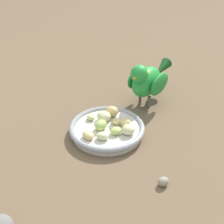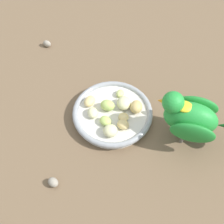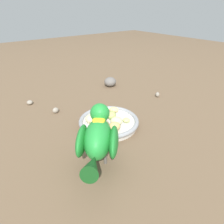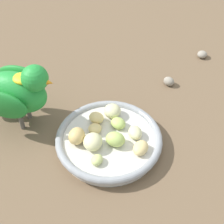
{
  "view_description": "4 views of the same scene",
  "coord_description": "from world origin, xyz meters",
  "px_view_note": "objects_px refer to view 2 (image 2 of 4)",
  "views": [
    {
      "loc": [
        0.66,
        -0.06,
        0.52
      ],
      "look_at": [
        -0.05,
        0.02,
        0.05
      ],
      "focal_mm": 49.97,
      "sensor_mm": 36.0,
      "label": 1
    },
    {
      "loc": [
        0.19,
        0.43,
        0.71
      ],
      "look_at": [
        -0.01,
        0.02,
        0.05
      ],
      "focal_mm": 52.98,
      "sensor_mm": 36.0,
      "label": 2
    },
    {
      "loc": [
        -0.49,
        0.34,
        0.37
      ],
      "look_at": [
        -0.02,
        -0.02,
        0.05
      ],
      "focal_mm": 31.88,
      "sensor_mm": 36.0,
      "label": 3
    },
    {
      "loc": [
        -0.19,
        -0.38,
        0.51
      ],
      "look_at": [
        -0.01,
        0.02,
        0.07
      ],
      "focal_mm": 53.93,
      "sensor_mm": 36.0,
      "label": 4
    }
  ],
  "objects_px": {
    "pebble_2": "(47,44)",
    "apple_piece_4": "(123,125)",
    "parrot": "(193,117)",
    "apple_piece_3": "(110,131)",
    "apple_piece_8": "(93,113)",
    "feeding_bowl": "(112,113)",
    "apple_piece_0": "(90,101)",
    "apple_piece_5": "(105,121)",
    "apple_piece_1": "(108,105)",
    "apple_piece_9": "(136,107)",
    "pebble_0": "(53,182)",
    "apple_piece_7": "(124,117)",
    "apple_piece_6": "(120,93)",
    "apple_piece_2": "(124,103)"
  },
  "relations": [
    {
      "from": "apple_piece_1",
      "to": "feeding_bowl",
      "type": "bearing_deg",
      "value": 113.29
    },
    {
      "from": "apple_piece_2",
      "to": "pebble_0",
      "type": "relative_size",
      "value": 1.54
    },
    {
      "from": "apple_piece_6",
      "to": "apple_piece_7",
      "type": "xyz_separation_m",
      "value": [
        0.03,
        0.07,
        -0.0
      ]
    },
    {
      "from": "feeding_bowl",
      "to": "pebble_0",
      "type": "xyz_separation_m",
      "value": [
        0.2,
        0.11,
        -0.0
      ]
    },
    {
      "from": "apple_piece_1",
      "to": "apple_piece_5",
      "type": "height_order",
      "value": "apple_piece_1"
    },
    {
      "from": "apple_piece_5",
      "to": "apple_piece_6",
      "type": "height_order",
      "value": "apple_piece_5"
    },
    {
      "from": "apple_piece_1",
      "to": "parrot",
      "type": "bearing_deg",
      "value": 133.28
    },
    {
      "from": "apple_piece_5",
      "to": "apple_piece_2",
      "type": "bearing_deg",
      "value": -158.04
    },
    {
      "from": "apple_piece_4",
      "to": "apple_piece_8",
      "type": "xyz_separation_m",
      "value": [
        0.05,
        -0.07,
        -0.0
      ]
    },
    {
      "from": "apple_piece_1",
      "to": "apple_piece_9",
      "type": "relative_size",
      "value": 1.0
    },
    {
      "from": "feeding_bowl",
      "to": "pebble_0",
      "type": "relative_size",
      "value": 7.99
    },
    {
      "from": "apple_piece_0",
      "to": "apple_piece_1",
      "type": "height_order",
      "value": "apple_piece_1"
    },
    {
      "from": "apple_piece_7",
      "to": "parrot",
      "type": "distance_m",
      "value": 0.17
    },
    {
      "from": "apple_piece_8",
      "to": "pebble_0",
      "type": "bearing_deg",
      "value": 38.49
    },
    {
      "from": "apple_piece_5",
      "to": "parrot",
      "type": "height_order",
      "value": "parrot"
    },
    {
      "from": "feeding_bowl",
      "to": "apple_piece_8",
      "type": "bearing_deg",
      "value": -12.61
    },
    {
      "from": "apple_piece_2",
      "to": "apple_piece_7",
      "type": "height_order",
      "value": "apple_piece_2"
    },
    {
      "from": "apple_piece_3",
      "to": "apple_piece_8",
      "type": "distance_m",
      "value": 0.07
    },
    {
      "from": "feeding_bowl",
      "to": "apple_piece_4",
      "type": "bearing_deg",
      "value": 94.13
    },
    {
      "from": "apple_piece_4",
      "to": "parrot",
      "type": "xyz_separation_m",
      "value": [
        -0.13,
        0.08,
        0.06
      ]
    },
    {
      "from": "apple_piece_7",
      "to": "pebble_2",
      "type": "bearing_deg",
      "value": -77.2
    },
    {
      "from": "apple_piece_7",
      "to": "apple_piece_0",
      "type": "bearing_deg",
      "value": -55.21
    },
    {
      "from": "apple_piece_1",
      "to": "pebble_2",
      "type": "height_order",
      "value": "apple_piece_1"
    },
    {
      "from": "apple_piece_4",
      "to": "pebble_2",
      "type": "xyz_separation_m",
      "value": [
        0.07,
        -0.37,
        -0.02
      ]
    },
    {
      "from": "apple_piece_6",
      "to": "apple_piece_4",
      "type": "bearing_deg",
      "value": 67.38
    },
    {
      "from": "pebble_0",
      "to": "feeding_bowl",
      "type": "bearing_deg",
      "value": -151.08
    },
    {
      "from": "apple_piece_5",
      "to": "apple_piece_8",
      "type": "bearing_deg",
      "value": -62.99
    },
    {
      "from": "apple_piece_0",
      "to": "apple_piece_3",
      "type": "bearing_deg",
      "value": 94.32
    },
    {
      "from": "apple_piece_3",
      "to": "pebble_0",
      "type": "xyz_separation_m",
      "value": [
        0.17,
        0.05,
        -0.02
      ]
    },
    {
      "from": "apple_piece_5",
      "to": "parrot",
      "type": "bearing_deg",
      "value": 145.74
    },
    {
      "from": "apple_piece_0",
      "to": "pebble_2",
      "type": "distance_m",
      "value": 0.27
    },
    {
      "from": "feeding_bowl",
      "to": "apple_piece_6",
      "type": "relative_size",
      "value": 8.48
    },
    {
      "from": "parrot",
      "to": "apple_piece_4",
      "type": "bearing_deg",
      "value": 8.81
    },
    {
      "from": "apple_piece_4",
      "to": "apple_piece_5",
      "type": "height_order",
      "value": "apple_piece_4"
    },
    {
      "from": "apple_piece_1",
      "to": "apple_piece_9",
      "type": "height_order",
      "value": "apple_piece_9"
    },
    {
      "from": "apple_piece_2",
      "to": "apple_piece_0",
      "type": "bearing_deg",
      "value": -32.14
    },
    {
      "from": "pebble_2",
      "to": "apple_piece_7",
      "type": "bearing_deg",
      "value": 102.8
    },
    {
      "from": "feeding_bowl",
      "to": "apple_piece_1",
      "type": "xyz_separation_m",
      "value": [
        0.01,
        -0.01,
        0.02
      ]
    },
    {
      "from": "apple_piece_6",
      "to": "apple_piece_5",
      "type": "bearing_deg",
      "value": 41.01
    },
    {
      "from": "apple_piece_3",
      "to": "apple_piece_8",
      "type": "xyz_separation_m",
      "value": [
        0.02,
        -0.07,
        -0.0
      ]
    },
    {
      "from": "feeding_bowl",
      "to": "apple_piece_9",
      "type": "xyz_separation_m",
      "value": [
        -0.06,
        0.02,
        0.02
      ]
    },
    {
      "from": "apple_piece_1",
      "to": "apple_piece_8",
      "type": "distance_m",
      "value": 0.04
    },
    {
      "from": "pebble_2",
      "to": "apple_piece_8",
      "type": "bearing_deg",
      "value": 92.83
    },
    {
      "from": "apple_piece_8",
      "to": "apple_piece_9",
      "type": "distance_m",
      "value": 0.11
    },
    {
      "from": "apple_piece_3",
      "to": "apple_piece_6",
      "type": "bearing_deg",
      "value": -128.05
    },
    {
      "from": "apple_piece_3",
      "to": "parrot",
      "type": "xyz_separation_m",
      "value": [
        -0.17,
        0.08,
        0.05
      ]
    },
    {
      "from": "feeding_bowl",
      "to": "apple_piece_0",
      "type": "xyz_separation_m",
      "value": [
        0.04,
        -0.05,
        0.02
      ]
    },
    {
      "from": "apple_piece_5",
      "to": "apple_piece_6",
      "type": "relative_size",
      "value": 1.27
    },
    {
      "from": "feeding_bowl",
      "to": "parrot",
      "type": "relative_size",
      "value": 1.11
    },
    {
      "from": "pebble_2",
      "to": "apple_piece_4",
      "type": "bearing_deg",
      "value": 100.22
    }
  ]
}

